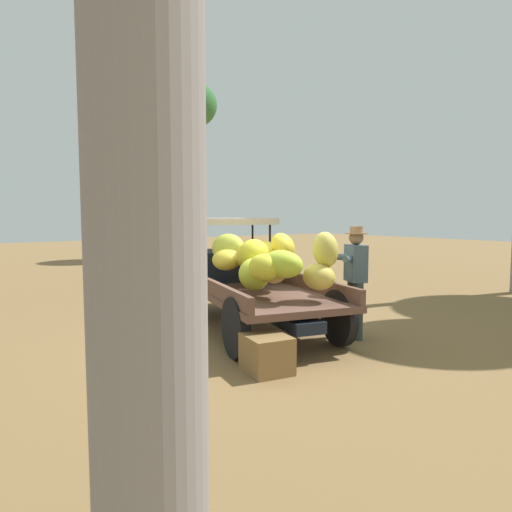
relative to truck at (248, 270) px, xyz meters
The scene contains 5 objects.
ground_plane 1.24m from the truck, 162.41° to the left, with size 60.00×60.00×0.00m, color olive.
truck is the anchor object (origin of this frame).
farmer 1.85m from the truck, 150.39° to the right, with size 0.57×0.53×1.74m.
wooden_crate 2.53m from the truck, 151.39° to the left, with size 0.57×0.50×0.45m, color olive.
forest_tree_3 14.12m from the truck, 22.34° to the right, with size 2.65×2.65×7.72m.
Camera 1 is at (-5.83, 4.20, 1.91)m, focal length 32.68 mm.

